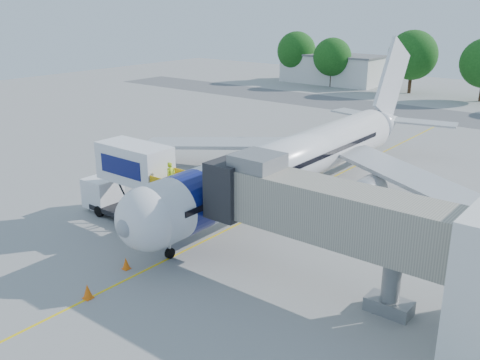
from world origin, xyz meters
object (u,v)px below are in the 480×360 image
Objects in this scene: catering_hiloader at (130,182)px; ground_tug at (37,326)px; aircraft at (297,159)px; jet_bridge at (312,208)px.

catering_hiloader reaches higher than ground_tug.
jet_bridge is (7.99, -11.12, 1.39)m from aircraft.
catering_hiloader is (-6.27, -11.12, -0.19)m from aircraft.
jet_bridge is 14.14m from ground_tug.
ground_tug is (7.49, -11.87, -2.01)m from catering_hiloader.
aircraft is 9.88× the size of ground_tug.
jet_bridge is at bearing 0.01° from catering_hiloader.
jet_bridge is at bearing 70.07° from ground_tug.
ground_tug is at bearing -86.95° from aircraft.
jet_bridge is 1.64× the size of catering_hiloader.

